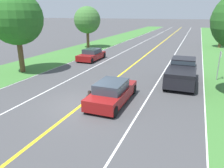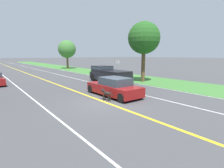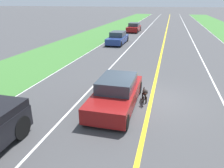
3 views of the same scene
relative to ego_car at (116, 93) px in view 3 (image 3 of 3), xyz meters
name	(u,v)px [view 3 (image 3 of 3)]	position (x,y,z in m)	size (l,w,h in m)	color
ground_plane	(151,99)	(-1.57, -1.13, -0.65)	(400.00, 400.00, 0.00)	#424244
centre_divider_line	(151,99)	(-1.57, -1.13, -0.64)	(0.18, 160.00, 0.01)	yellow
lane_edge_line_right	(31,87)	(5.43, -1.13, -0.64)	(0.14, 160.00, 0.01)	white
lane_dash_same_dir	(87,93)	(1.93, -1.13, -0.64)	(0.10, 160.00, 0.01)	white
ego_car	(116,93)	(0.00, 0.00, 0.00)	(1.89, 4.61, 1.39)	maroon
dog	(145,93)	(-1.27, -0.74, -0.16)	(0.37, 1.12, 0.78)	black
car_trailing_near	(118,38)	(3.72, -16.03, 0.00)	(1.82, 4.68, 1.40)	navy
car_trailing_mid	(134,28)	(3.61, -27.16, 0.02)	(1.85, 4.57, 1.43)	maroon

